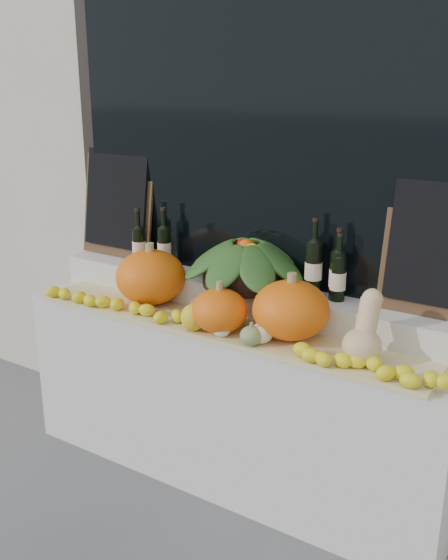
% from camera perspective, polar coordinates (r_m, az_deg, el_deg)
% --- Properties ---
extents(storefront_facade, '(7.00, 0.94, 4.50)m').
position_cam_1_polar(storefront_facade, '(3.55, 7.43, 21.14)').
color(storefront_facade, beige).
rests_on(storefront_facade, ground).
extents(display_sill, '(2.30, 0.55, 0.88)m').
position_cam_1_polar(display_sill, '(3.32, 0.71, -10.89)').
color(display_sill, silver).
rests_on(display_sill, ground).
extents(rear_tier, '(2.30, 0.25, 0.16)m').
position_cam_1_polar(rear_tier, '(3.22, 2.15, -1.66)').
color(rear_tier, silver).
rests_on(rear_tier, display_sill).
extents(straw_bedding, '(2.10, 0.32, 0.02)m').
position_cam_1_polar(straw_bedding, '(3.03, -0.51, -4.34)').
color(straw_bedding, tan).
rests_on(straw_bedding, display_sill).
extents(pumpkin_left, '(0.48, 0.48, 0.29)m').
position_cam_1_polar(pumpkin_left, '(3.29, -6.71, 0.28)').
color(pumpkin_left, orange).
rests_on(pumpkin_left, straw_bedding).
extents(pumpkin_right, '(0.37, 0.37, 0.27)m').
position_cam_1_polar(pumpkin_right, '(2.85, 6.13, -2.73)').
color(pumpkin_right, orange).
rests_on(pumpkin_right, straw_bedding).
extents(pumpkin_center, '(0.31, 0.31, 0.21)m').
position_cam_1_polar(pumpkin_center, '(2.91, -0.41, -2.82)').
color(pumpkin_center, orange).
rests_on(pumpkin_center, straw_bedding).
extents(butternut_squash, '(0.17, 0.22, 0.30)m').
position_cam_1_polar(butternut_squash, '(2.68, 12.70, -4.87)').
color(butternut_squash, '#E2B885').
rests_on(butternut_squash, straw_bedding).
extents(decorative_gourds, '(0.48, 0.16, 0.15)m').
position_cam_1_polar(decorative_gourds, '(2.88, -0.32, -4.17)').
color(decorative_gourds, '#2E5B1B').
rests_on(decorative_gourds, straw_bedding).
extents(lemon_heap, '(2.20, 0.16, 0.06)m').
position_cam_1_polar(lemon_heap, '(2.93, -1.69, -4.23)').
color(lemon_heap, yellow).
rests_on(lemon_heap, straw_bedding).
extents(produce_bowl, '(0.68, 0.68, 0.25)m').
position_cam_1_polar(produce_bowl, '(3.15, 2.06, 1.69)').
color(produce_bowl, black).
rests_on(produce_bowl, rear_tier).
extents(wine_bottle_far_left, '(0.08, 0.08, 0.32)m').
position_cam_1_polar(wine_bottle_far_left, '(3.52, -7.78, 3.12)').
color(wine_bottle_far_left, black).
rests_on(wine_bottle_far_left, rear_tier).
extents(wine_bottle_near_left, '(0.08, 0.08, 0.34)m').
position_cam_1_polar(wine_bottle_near_left, '(3.45, -5.48, 3.02)').
color(wine_bottle_near_left, black).
rests_on(wine_bottle_near_left, rear_tier).
extents(wine_bottle_tall, '(0.08, 0.08, 0.38)m').
position_cam_1_polar(wine_bottle_tall, '(3.02, 8.18, 1.12)').
color(wine_bottle_tall, black).
rests_on(wine_bottle_tall, rear_tier).
extents(wine_bottle_near_right, '(0.08, 0.08, 0.35)m').
position_cam_1_polar(wine_bottle_near_right, '(2.98, 10.31, 0.47)').
color(wine_bottle_near_right, black).
rests_on(wine_bottle_near_right, rear_tier).
extents(wine_bottle_far_right, '(0.08, 0.08, 0.33)m').
position_cam_1_polar(wine_bottle_far_right, '(2.97, 10.39, 0.22)').
color(wine_bottle_far_right, black).
rests_on(wine_bottle_far_right, rear_tier).
extents(chalkboard_left, '(0.50, 0.12, 0.62)m').
position_cam_1_polar(chalkboard_left, '(3.70, -9.75, 7.11)').
color(chalkboard_left, '#4C331E').
rests_on(chalkboard_left, rear_tier).
extents(chalkboard_right, '(0.50, 0.12, 0.62)m').
position_cam_1_polar(chalkboard_right, '(2.84, 19.18, 3.07)').
color(chalkboard_right, '#4C331E').
rests_on(chalkboard_right, rear_tier).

